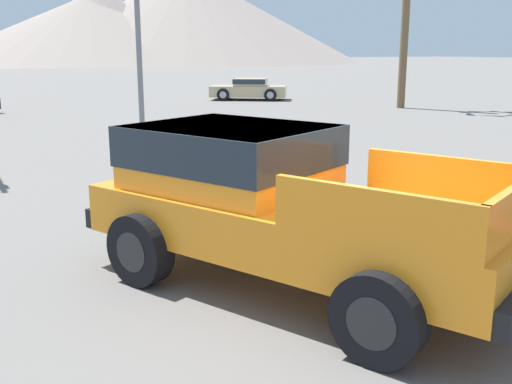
{
  "coord_description": "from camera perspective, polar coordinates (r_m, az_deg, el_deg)",
  "views": [
    {
      "loc": [
        -3.87,
        -5.34,
        2.68
      ],
      "look_at": [
        -0.42,
        1.14,
        0.92
      ],
      "focal_mm": 42.0,
      "sensor_mm": 36.0,
      "label": 1
    }
  ],
  "objects": [
    {
      "name": "parked_car_tan",
      "position": [
        32.69,
        -0.67,
        9.81
      ],
      "size": [
        4.36,
        3.75,
        1.14
      ],
      "rotation": [
        0.0,
        0.0,
        0.99
      ],
      "color": "tan",
      "rests_on": "ground_plane"
    },
    {
      "name": "distant_mountain_range",
      "position": [
        124.83,
        -13.11,
        15.52
      ],
      "size": [
        149.29,
        83.17,
        18.07
      ],
      "color": "gray",
      "rests_on": "ground_plane"
    },
    {
      "name": "ground_plane",
      "position": [
        7.12,
        7.42,
        -8.75
      ],
      "size": [
        320.0,
        320.0,
        0.0
      ],
      "primitive_type": "plane",
      "color": "slate"
    },
    {
      "name": "orange_pickup_truck",
      "position": [
        6.88,
        1.49,
        -0.34
      ],
      "size": [
        3.89,
        5.45,
        1.8
      ],
      "rotation": [
        0.0,
        0.0,
        0.43
      ],
      "color": "orange",
      "rests_on": "ground_plane"
    }
  ]
}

